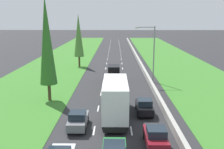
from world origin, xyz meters
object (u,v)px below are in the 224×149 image
object	(u,v)px
grey_hatchback_left_lane	(78,120)
poplar_tree_third	(79,36)
black_hatchback_right_lane	(144,106)
street_light_mast	(152,50)
orange_hatchback_centre_lane	(112,88)
black_van_centre_lane	(114,74)
poplar_tree_second	(47,41)
white_box_truck_centre_lane	(115,98)
maroon_hatchback_right_lane	(156,137)

from	to	relation	value
grey_hatchback_left_lane	poplar_tree_third	bearing A→B (deg)	97.49
black_hatchback_right_lane	street_light_mast	xyz separation A→B (m)	(2.62, 14.24, 4.40)
orange_hatchback_centre_lane	grey_hatchback_left_lane	size ratio (longest dim) A/B	1.00
grey_hatchback_left_lane	black_van_centre_lane	xyz separation A→B (m)	(3.32, 17.89, 0.56)
black_hatchback_right_lane	poplar_tree_second	xyz separation A→B (m)	(-11.56, 4.55, 6.70)
black_hatchback_right_lane	black_van_centre_lane	world-z (taller)	black_van_centre_lane
poplar_tree_second	street_light_mast	distance (m)	17.33
white_box_truck_centre_lane	poplar_tree_third	size ratio (longest dim) A/B	0.85
black_hatchback_right_lane	black_van_centre_lane	size ratio (longest dim) A/B	0.80
maroon_hatchback_right_lane	black_van_centre_lane	size ratio (longest dim) A/B	0.80
orange_hatchback_centre_lane	poplar_tree_second	bearing A→B (deg)	-158.99
poplar_tree_second	poplar_tree_third	bearing A→B (deg)	88.32
black_van_centre_lane	street_light_mast	distance (m)	7.16
poplar_tree_third	street_light_mast	size ratio (longest dim) A/B	1.23
white_box_truck_centre_lane	black_hatchback_right_lane	xyz separation A→B (m)	(3.18, 1.12, -1.35)
maroon_hatchback_right_lane	grey_hatchback_left_lane	distance (m)	7.70
black_hatchback_right_lane	orange_hatchback_centre_lane	bearing A→B (deg)	115.50
black_van_centre_lane	poplar_tree_second	bearing A→B (deg)	-130.79
street_light_mast	grey_hatchback_left_lane	bearing A→B (deg)	-117.28
black_van_centre_lane	poplar_tree_second	world-z (taller)	poplar_tree_second
poplar_tree_second	poplar_tree_third	size ratio (longest dim) A/B	1.18
black_hatchback_right_lane	grey_hatchback_left_lane	distance (m)	7.78
orange_hatchback_centre_lane	black_van_centre_lane	xyz separation A→B (m)	(0.21, 6.39, 0.56)
grey_hatchback_left_lane	poplar_tree_third	xyz separation A→B (m)	(-4.15, 31.56, 5.73)
orange_hatchback_centre_lane	poplar_tree_second	size ratio (longest dim) A/B	0.30
poplar_tree_third	street_light_mast	xyz separation A→B (m)	(13.50, -13.42, -1.33)
white_box_truck_centre_lane	poplar_tree_second	xyz separation A→B (m)	(-8.37, 5.68, 5.36)
poplar_tree_second	street_light_mast	xyz separation A→B (m)	(14.18, 9.69, -2.31)
black_hatchback_right_lane	street_light_mast	bearing A→B (deg)	79.56
black_van_centre_lane	street_light_mast	size ratio (longest dim) A/B	0.54
orange_hatchback_centre_lane	street_light_mast	xyz separation A→B (m)	(6.25, 6.64, 4.40)
maroon_hatchback_right_lane	black_hatchback_right_lane	world-z (taller)	same
poplar_tree_second	poplar_tree_third	world-z (taller)	poplar_tree_second
orange_hatchback_centre_lane	grey_hatchback_left_lane	distance (m)	11.91
poplar_tree_third	street_light_mast	distance (m)	19.09
black_hatchback_right_lane	poplar_tree_second	bearing A→B (deg)	158.50
white_box_truck_centre_lane	grey_hatchback_left_lane	bearing A→B (deg)	-141.93
maroon_hatchback_right_lane	street_light_mast	world-z (taller)	street_light_mast
maroon_hatchback_right_lane	black_hatchback_right_lane	xyz separation A→B (m)	(-0.13, 7.40, 0.00)
black_van_centre_lane	street_light_mast	xyz separation A→B (m)	(6.04, 0.25, 3.83)
poplar_tree_second	street_light_mast	size ratio (longest dim) A/B	1.44
grey_hatchback_left_lane	street_light_mast	size ratio (longest dim) A/B	0.43
grey_hatchback_left_lane	poplar_tree_second	xyz separation A→B (m)	(-4.83, 8.45, 6.70)
black_hatchback_right_lane	grey_hatchback_left_lane	bearing A→B (deg)	-149.90
white_box_truck_centre_lane	black_van_centre_lane	bearing A→B (deg)	90.87
maroon_hatchback_right_lane	poplar_tree_second	bearing A→B (deg)	134.38
maroon_hatchback_right_lane	orange_hatchback_centre_lane	world-z (taller)	same
grey_hatchback_left_lane	black_hatchback_right_lane	bearing A→B (deg)	30.10
black_hatchback_right_lane	street_light_mast	size ratio (longest dim) A/B	0.43
grey_hatchback_left_lane	maroon_hatchback_right_lane	bearing A→B (deg)	-26.98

